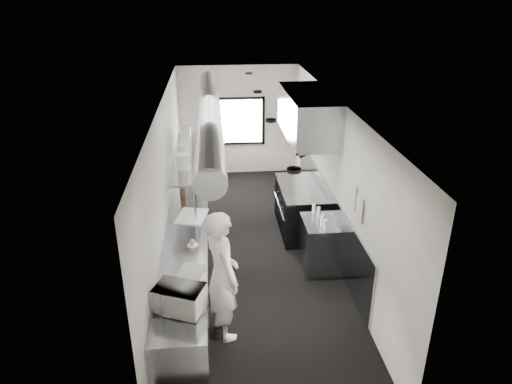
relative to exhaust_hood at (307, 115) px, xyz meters
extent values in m
cube|color=black|center=(-1.10, -0.70, -2.39)|extent=(3.00, 8.00, 0.01)
cube|color=silver|center=(-1.10, -0.70, 0.41)|extent=(3.00, 8.00, 0.01)
cube|color=silver|center=(-1.10, 3.30, -0.99)|extent=(3.00, 0.02, 2.80)
cube|color=silver|center=(-1.10, -4.70, -0.99)|extent=(3.00, 0.02, 2.80)
cube|color=silver|center=(-2.60, -0.70, -0.99)|extent=(0.02, 8.00, 2.80)
cube|color=silver|center=(0.40, -0.70, -0.99)|extent=(0.02, 8.00, 2.80)
cube|color=gray|center=(0.38, -0.40, -1.84)|extent=(0.03, 5.50, 1.10)
cylinder|color=gray|center=(-1.80, -0.30, 0.16)|extent=(0.40, 6.40, 0.40)
cube|color=white|center=(-1.10, 3.26, -0.99)|extent=(1.20, 0.03, 1.10)
cube|color=black|center=(-1.10, 3.28, -0.42)|extent=(1.36, 0.03, 0.08)
cube|color=black|center=(-1.10, 3.28, -1.57)|extent=(1.36, 0.03, 0.08)
cube|color=black|center=(-1.74, 3.28, -0.99)|extent=(0.08, 0.03, 1.25)
cube|color=black|center=(-0.46, 3.28, -0.99)|extent=(0.08, 0.03, 1.25)
cube|color=gray|center=(0.00, 0.00, 0.01)|extent=(0.80, 2.20, 0.80)
cube|color=gray|center=(-0.38, 0.00, -0.38)|extent=(0.05, 2.20, 0.05)
cube|color=black|center=(-0.08, 0.00, -0.33)|extent=(0.50, 2.10, 0.28)
cube|color=gray|center=(-2.25, -1.20, -1.94)|extent=(0.70, 6.00, 0.90)
cube|color=gray|center=(-2.30, 0.30, -0.84)|extent=(0.45, 3.00, 0.04)
cylinder|color=gray|center=(-2.10, -1.10, -1.17)|extent=(0.04, 0.04, 0.66)
cylinder|color=gray|center=(-2.10, 0.30, -1.17)|extent=(0.04, 0.04, 0.66)
cylinder|color=gray|center=(-2.10, 1.70, -1.17)|extent=(0.04, 0.04, 0.66)
cube|color=black|center=(-0.05, 0.00, -1.94)|extent=(0.85, 1.60, 0.90)
cube|color=gray|center=(-0.05, 0.00, -1.47)|extent=(0.85, 1.60, 0.04)
cube|color=gray|center=(-0.46, 0.00, -1.94)|extent=(0.03, 1.55, 0.80)
cylinder|color=gray|center=(-0.49, 0.00, -1.84)|extent=(0.03, 1.30, 0.03)
cube|color=gray|center=(0.05, -1.40, -1.94)|extent=(0.65, 0.80, 0.90)
cube|color=gray|center=(-2.25, 2.50, -1.94)|extent=(0.70, 1.20, 0.90)
cube|color=beige|center=(0.37, -1.90, -0.79)|extent=(0.02, 0.28, 0.38)
cube|color=beige|center=(0.37, -2.25, -0.84)|extent=(0.02, 0.28, 0.38)
imported|color=white|center=(-1.70, -2.94, -1.43)|extent=(0.70, 0.83, 1.93)
imported|color=white|center=(-2.23, -3.53, -1.33)|extent=(0.66, 0.59, 0.33)
cylinder|color=#A5B2A3|center=(-2.35, -3.10, -1.44)|extent=(0.16, 0.16, 0.11)
cylinder|color=#A5B2A3|center=(-2.45, -3.00, -1.44)|extent=(0.15, 0.15, 0.10)
cube|color=white|center=(-2.12, -2.71, -1.49)|extent=(0.46, 0.51, 0.01)
cylinder|color=silver|center=(-2.13, -1.98, -1.48)|extent=(0.18, 0.18, 0.01)
sphere|color=tan|center=(-2.13, -1.98, -1.43)|extent=(0.09, 0.09, 0.09)
cube|color=silver|center=(-2.17, -1.01, -1.48)|extent=(0.60, 0.71, 0.02)
cube|color=brown|center=(-2.38, -0.06, -1.37)|extent=(0.12, 0.23, 0.24)
cylinder|color=silver|center=(-2.29, -0.43, -0.68)|extent=(0.27, 0.27, 0.28)
cylinder|color=silver|center=(-2.30, 0.11, -0.68)|extent=(0.29, 0.29, 0.29)
cylinder|color=silver|center=(-2.32, 0.61, -0.65)|extent=(0.33, 0.33, 0.35)
cylinder|color=silver|center=(-2.32, 1.10, -0.65)|extent=(0.23, 0.23, 0.34)
cylinder|color=silver|center=(0.03, -1.68, -1.40)|extent=(0.07, 0.07, 0.19)
cylinder|color=silver|center=(0.00, -1.55, -1.40)|extent=(0.07, 0.07, 0.18)
cylinder|color=silver|center=(0.04, -1.45, -1.41)|extent=(0.07, 0.07, 0.17)
cylinder|color=silver|center=(0.02, -1.20, -1.40)|extent=(0.07, 0.07, 0.18)
cylinder|color=silver|center=(-0.03, -1.06, -1.40)|extent=(0.07, 0.07, 0.18)
camera|label=1|loc=(-1.74, -8.26, 2.19)|focal=32.58mm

